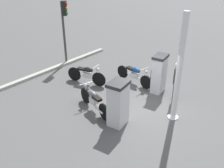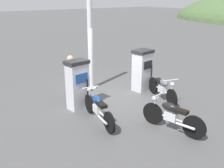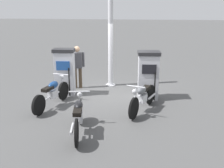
# 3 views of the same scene
# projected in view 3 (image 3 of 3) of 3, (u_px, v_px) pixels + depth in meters

# --- Properties ---
(ground_plane) EXTENTS (120.00, 120.00, 0.00)m
(ground_plane) POSITION_uv_depth(u_px,v_px,m) (106.00, 95.00, 9.87)
(ground_plane) COLOR #4C4C4C
(fuel_pump_near) EXTENTS (0.58, 0.80, 1.70)m
(fuel_pump_near) POSITION_uv_depth(u_px,v_px,m) (65.00, 72.00, 9.69)
(fuel_pump_near) COLOR silver
(fuel_pump_near) RESTS_ON ground
(fuel_pump_far) EXTENTS (0.67, 0.81, 1.68)m
(fuel_pump_far) POSITION_uv_depth(u_px,v_px,m) (148.00, 75.00, 9.27)
(fuel_pump_far) COLOR silver
(fuel_pump_far) RESTS_ON ground
(motorcycle_near_pump) EXTENTS (2.10, 0.70, 0.95)m
(motorcycle_near_pump) POSITION_uv_depth(u_px,v_px,m) (52.00, 93.00, 8.62)
(motorcycle_near_pump) COLOR black
(motorcycle_near_pump) RESTS_ON ground
(motorcycle_far_pump) EXTENTS (1.98, 0.86, 0.96)m
(motorcycle_far_pump) POSITION_uv_depth(u_px,v_px,m) (143.00, 97.00, 8.21)
(motorcycle_far_pump) COLOR black
(motorcycle_far_pump) RESTS_ON ground
(motorcycle_extra) EXTENTS (1.97, 0.61, 0.98)m
(motorcycle_extra) POSITION_uv_depth(u_px,v_px,m) (78.00, 115.00, 6.76)
(motorcycle_extra) COLOR black
(motorcycle_extra) RESTS_ON ground
(attendant_person) EXTENTS (0.31, 0.57, 1.67)m
(attendant_person) POSITION_uv_depth(u_px,v_px,m) (77.00, 64.00, 10.46)
(attendant_person) COLOR #473828
(attendant_person) RESTS_ON ground
(canopy_support_pole) EXTENTS (0.40, 0.40, 3.93)m
(canopy_support_pole) POSITION_uv_depth(u_px,v_px,m) (111.00, 39.00, 10.56)
(canopy_support_pole) COLOR silver
(canopy_support_pole) RESTS_ON ground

